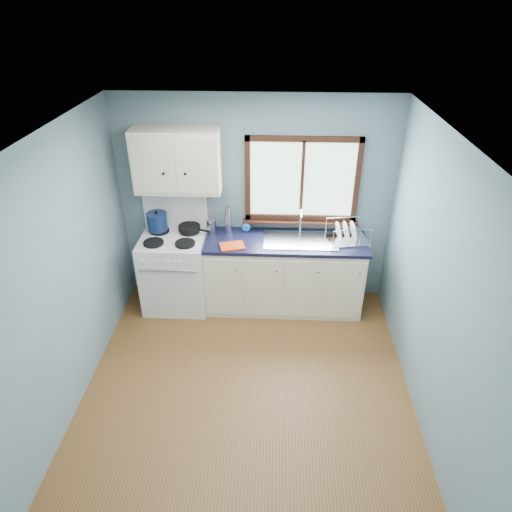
{
  "coord_description": "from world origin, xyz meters",
  "views": [
    {
      "loc": [
        0.24,
        -3.13,
        3.45
      ],
      "look_at": [
        0.05,
        0.9,
        1.05
      ],
      "focal_mm": 32.0,
      "sensor_mm": 36.0,
      "label": 1
    }
  ],
  "objects_px": {
    "base_cabinets": "(283,277)",
    "skillet": "(190,228)",
    "gas_range": "(176,269)",
    "thermos": "(228,220)",
    "utensil_crock": "(212,225)",
    "sink": "(300,245)",
    "dish_rack": "(347,236)",
    "stockpot": "(157,221)"
  },
  "relations": [
    {
      "from": "thermos",
      "to": "dish_rack",
      "type": "relative_size",
      "value": 0.66
    },
    {
      "from": "sink",
      "to": "skillet",
      "type": "height_order",
      "value": "sink"
    },
    {
      "from": "gas_range",
      "to": "utensil_crock",
      "type": "distance_m",
      "value": 0.7
    },
    {
      "from": "base_cabinets",
      "to": "skillet",
      "type": "height_order",
      "value": "skillet"
    },
    {
      "from": "utensil_crock",
      "to": "dish_rack",
      "type": "xyz_separation_m",
      "value": [
        1.58,
        -0.17,
        -0.01
      ]
    },
    {
      "from": "gas_range",
      "to": "utensil_crock",
      "type": "xyz_separation_m",
      "value": [
        0.43,
        0.21,
        0.5
      ]
    },
    {
      "from": "stockpot",
      "to": "utensil_crock",
      "type": "distance_m",
      "value": 0.64
    },
    {
      "from": "dish_rack",
      "to": "gas_range",
      "type": "bearing_deg",
      "value": 172.03
    },
    {
      "from": "gas_range",
      "to": "utensil_crock",
      "type": "relative_size",
      "value": 3.69
    },
    {
      "from": "gas_range",
      "to": "thermos",
      "type": "relative_size",
      "value": 4.08
    },
    {
      "from": "stockpot",
      "to": "dish_rack",
      "type": "height_order",
      "value": "stockpot"
    },
    {
      "from": "dish_rack",
      "to": "utensil_crock",
      "type": "bearing_deg",
      "value": 164.76
    },
    {
      "from": "utensil_crock",
      "to": "stockpot",
      "type": "bearing_deg",
      "value": -173.91
    },
    {
      "from": "gas_range",
      "to": "dish_rack",
      "type": "xyz_separation_m",
      "value": [
        2.01,
        0.04,
        0.49
      ]
    },
    {
      "from": "dish_rack",
      "to": "sink",
      "type": "bearing_deg",
      "value": 173.48
    },
    {
      "from": "utensil_crock",
      "to": "base_cabinets",
      "type": "bearing_deg",
      "value": -12.39
    },
    {
      "from": "base_cabinets",
      "to": "utensil_crock",
      "type": "distance_m",
      "value": 1.07
    },
    {
      "from": "gas_range",
      "to": "skillet",
      "type": "bearing_deg",
      "value": 40.45
    },
    {
      "from": "base_cabinets",
      "to": "dish_rack",
      "type": "distance_m",
      "value": 0.91
    },
    {
      "from": "base_cabinets",
      "to": "thermos",
      "type": "xyz_separation_m",
      "value": [
        -0.67,
        0.16,
        0.68
      ]
    },
    {
      "from": "stockpot",
      "to": "thermos",
      "type": "bearing_deg",
      "value": 2.48
    },
    {
      "from": "skillet",
      "to": "stockpot",
      "type": "bearing_deg",
      "value": -159.29
    },
    {
      "from": "utensil_crock",
      "to": "thermos",
      "type": "distance_m",
      "value": 0.23
    },
    {
      "from": "sink",
      "to": "skillet",
      "type": "distance_m",
      "value": 1.32
    },
    {
      "from": "dish_rack",
      "to": "base_cabinets",
      "type": "bearing_deg",
      "value": 172.77
    },
    {
      "from": "utensil_crock",
      "to": "thermos",
      "type": "bearing_deg",
      "value": -8.64
    },
    {
      "from": "sink",
      "to": "thermos",
      "type": "distance_m",
      "value": 0.89
    },
    {
      "from": "sink",
      "to": "dish_rack",
      "type": "bearing_deg",
      "value": 2.67
    },
    {
      "from": "skillet",
      "to": "stockpot",
      "type": "distance_m",
      "value": 0.38
    },
    {
      "from": "thermos",
      "to": "utensil_crock",
      "type": "bearing_deg",
      "value": 171.36
    },
    {
      "from": "sink",
      "to": "dish_rack",
      "type": "height_order",
      "value": "sink"
    },
    {
      "from": "gas_range",
      "to": "dish_rack",
      "type": "height_order",
      "value": "gas_range"
    },
    {
      "from": "stockpot",
      "to": "base_cabinets",
      "type": "bearing_deg",
      "value": -4.73
    },
    {
      "from": "base_cabinets",
      "to": "dish_rack",
      "type": "xyz_separation_m",
      "value": [
        0.71,
        0.02,
        0.57
      ]
    },
    {
      "from": "skillet",
      "to": "stockpot",
      "type": "height_order",
      "value": "stockpot"
    },
    {
      "from": "skillet",
      "to": "thermos",
      "type": "xyz_separation_m",
      "value": [
        0.46,
        0.03,
        0.1
      ]
    },
    {
      "from": "sink",
      "to": "utensil_crock",
      "type": "relative_size",
      "value": 2.28
    },
    {
      "from": "utensil_crock",
      "to": "dish_rack",
      "type": "height_order",
      "value": "utensil_crock"
    },
    {
      "from": "stockpot",
      "to": "thermos",
      "type": "xyz_separation_m",
      "value": [
        0.83,
        0.04,
        0.02
      ]
    },
    {
      "from": "gas_range",
      "to": "sink",
      "type": "height_order",
      "value": "gas_range"
    },
    {
      "from": "sink",
      "to": "thermos",
      "type": "bearing_deg",
      "value": 169.26
    },
    {
      "from": "base_cabinets",
      "to": "skillet",
      "type": "xyz_separation_m",
      "value": [
        -1.13,
        0.13,
        0.58
      ]
    }
  ]
}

